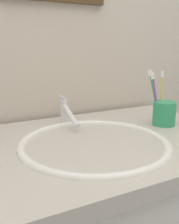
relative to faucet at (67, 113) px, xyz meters
The scene contains 7 objects.
tiled_wall_back 0.34m from the faucet, 84.46° to the left, with size 2.17×0.04×2.40m, color beige.
sink_basin 0.22m from the faucet, 90.00° to the right, with size 0.45×0.45×0.09m.
faucet is the anchor object (origin of this frame).
toothbrush_cup 0.35m from the faucet, 25.72° to the right, with size 0.08×0.08×0.09m, color #2D9966.
toothbrush_green 0.33m from the faucet, 20.55° to the right, with size 0.03×0.06×0.19m.
toothbrush_purple 0.33m from the faucet, 23.57° to the right, with size 0.04×0.04×0.18m.
toothbrush_yellow 0.36m from the faucet, 19.10° to the right, with size 0.02×0.03×0.19m.
Camera 1 is at (-0.36, -0.68, 1.13)m, focal length 42.20 mm.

